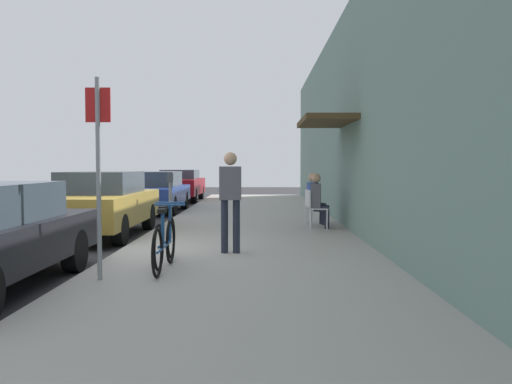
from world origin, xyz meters
name	(u,v)px	position (x,y,z in m)	size (l,w,h in m)	color
ground_plane	(117,258)	(0.00, 0.00, 0.00)	(60.00, 60.00, 0.00)	#2D2D30
sidewalk_slab	(250,239)	(2.25, 2.00, 0.06)	(4.50, 32.00, 0.12)	#9E9B93
building_facade	(365,113)	(4.65, 2.01, 2.68)	(1.40, 32.00, 5.36)	gray
parked_car_1	(101,203)	(-1.10, 2.81, 0.75)	(1.80, 4.40, 1.46)	#A58433
parked_car_2	(156,191)	(-1.10, 9.14, 0.71)	(1.80, 4.40, 1.38)	navy
parked_car_3	(180,185)	(-1.10, 14.71, 0.74)	(1.80, 4.40, 1.40)	maroon
parking_meter	(170,197)	(0.45, 2.88, 0.89)	(0.12, 0.10, 1.32)	slate
street_sign	(98,162)	(0.40, -2.29, 1.64)	(0.32, 0.06, 2.60)	gray
bicycle_0	(164,245)	(1.12, -1.64, 0.48)	(0.46, 1.71, 0.90)	black
bicycle_1	(165,240)	(1.05, -1.18, 0.48)	(0.46, 1.71, 0.90)	black
cafe_chair_0	(316,207)	(3.78, 3.45, 0.62)	(0.50, 0.50, 0.87)	silver
seated_patron_0	(318,199)	(3.84, 3.44, 0.82)	(0.47, 0.41, 1.29)	#232838
cafe_chair_1	(313,204)	(3.78, 4.23, 0.62)	(0.51, 0.51, 0.87)	silver
seated_patron_1	(315,197)	(3.84, 4.24, 0.82)	(0.47, 0.42, 1.29)	#232838
pedestrian_standing	(230,194)	(1.97, -0.15, 1.12)	(0.36, 0.22, 1.70)	#232838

